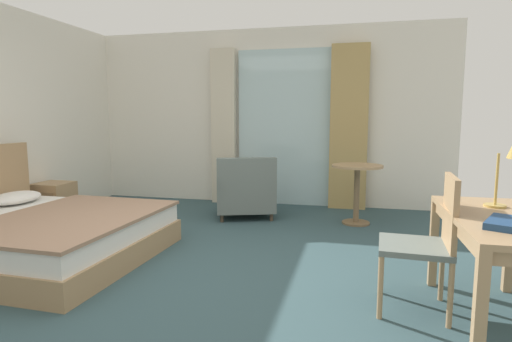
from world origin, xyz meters
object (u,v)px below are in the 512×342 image
(desk_lamp, at_px, (512,159))
(desk_chair, at_px, (429,236))
(nightstand, at_px, (54,201))
(armchair_by_window, at_px, (245,193))
(writing_desk, at_px, (501,231))
(closed_book, at_px, (512,224))
(bed, at_px, (35,233))
(round_cafe_table, at_px, (357,181))

(desk_lamp, bearing_deg, desk_chair, -158.13)
(nightstand, xyz_separation_m, desk_lamp, (4.83, -1.39, 0.81))
(nightstand, height_order, armchair_by_window, armchair_by_window)
(writing_desk, relative_size, closed_book, 4.07)
(bed, distance_m, closed_book, 3.92)
(nightstand, relative_size, round_cafe_table, 0.66)
(closed_book, distance_m, armchair_by_window, 3.59)
(bed, distance_m, writing_desk, 3.89)
(desk_lamp, relative_size, armchair_by_window, 0.51)
(armchair_by_window, bearing_deg, closed_book, -50.20)
(desk_lamp, height_order, closed_book, desk_lamp)
(writing_desk, bearing_deg, armchair_by_window, 133.14)
(bed, xyz_separation_m, writing_desk, (3.85, -0.44, 0.39))
(desk_chair, distance_m, closed_book, 0.58)
(nightstand, distance_m, round_cafe_table, 3.89)
(round_cafe_table, bearing_deg, armchair_by_window, 179.89)
(writing_desk, bearing_deg, nightstand, 159.65)
(writing_desk, bearing_deg, desk_lamp, 67.93)
(writing_desk, xyz_separation_m, desk_lamp, (0.14, 0.35, 0.42))
(nightstand, bearing_deg, writing_desk, -20.35)
(bed, xyz_separation_m, nightstand, (-0.84, 1.30, 0.01))
(nightstand, xyz_separation_m, desk_chair, (4.29, -1.61, 0.28))
(desk_lamp, height_order, armchair_by_window, desk_lamp)
(bed, height_order, round_cafe_table, bed)
(writing_desk, distance_m, round_cafe_table, 2.62)
(desk_chair, relative_size, closed_book, 2.96)
(bed, height_order, armchair_by_window, bed)
(bed, relative_size, desk_chair, 2.23)
(desk_chair, relative_size, armchair_by_window, 1.01)
(writing_desk, bearing_deg, desk_chair, 161.85)
(closed_book, bearing_deg, armchair_by_window, 155.00)
(writing_desk, relative_size, desk_lamp, 2.74)
(armchair_by_window, bearing_deg, desk_lamp, -40.86)
(nightstand, bearing_deg, round_cafe_table, 10.78)
(writing_desk, xyz_separation_m, armchair_by_window, (-2.31, 2.47, -0.30))
(closed_book, relative_size, round_cafe_table, 0.43)
(desk_chair, xyz_separation_m, armchair_by_window, (-1.92, 2.34, -0.20))
(bed, xyz_separation_m, armchair_by_window, (1.53, 2.03, 0.09))
(bed, bearing_deg, writing_desk, -6.50)
(desk_chair, bearing_deg, desk_lamp, 21.87)
(desk_lamp, xyz_separation_m, round_cafe_table, (-1.02, 2.12, -0.51))
(closed_book, bearing_deg, round_cafe_table, 132.34)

